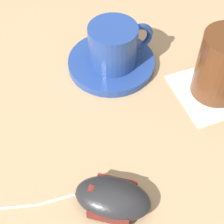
% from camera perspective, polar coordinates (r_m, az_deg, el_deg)
% --- Properties ---
extents(ground_plane, '(3.00, 3.00, 0.00)m').
position_cam_1_polar(ground_plane, '(0.56, 2.66, 2.62)').
color(ground_plane, '#9E7F5B').
extents(saucer, '(0.15, 0.15, 0.01)m').
position_cam_1_polar(saucer, '(0.60, -0.10, 8.21)').
color(saucer, navy).
rests_on(saucer, ground).
extents(coffee_cup, '(0.11, 0.08, 0.07)m').
position_cam_1_polar(coffee_cup, '(0.57, 0.39, 11.09)').
color(coffee_cup, navy).
rests_on(coffee_cup, saucer).
extents(computer_mouse, '(0.10, 0.11, 0.03)m').
position_cam_1_polar(computer_mouse, '(0.44, 0.12, -14.11)').
color(computer_mouse, black).
rests_on(computer_mouse, ground).
extents(napkin_under_glass, '(0.15, 0.15, 0.00)m').
position_cam_1_polar(napkin_under_glass, '(0.58, 16.27, 3.36)').
color(napkin_under_glass, silver).
rests_on(napkin_under_glass, ground).
extents(drinking_glass, '(0.08, 0.08, 0.11)m').
position_cam_1_polar(drinking_glass, '(0.55, 17.84, 7.34)').
color(drinking_glass, '#4C2814').
rests_on(drinking_glass, napkin_under_glass).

